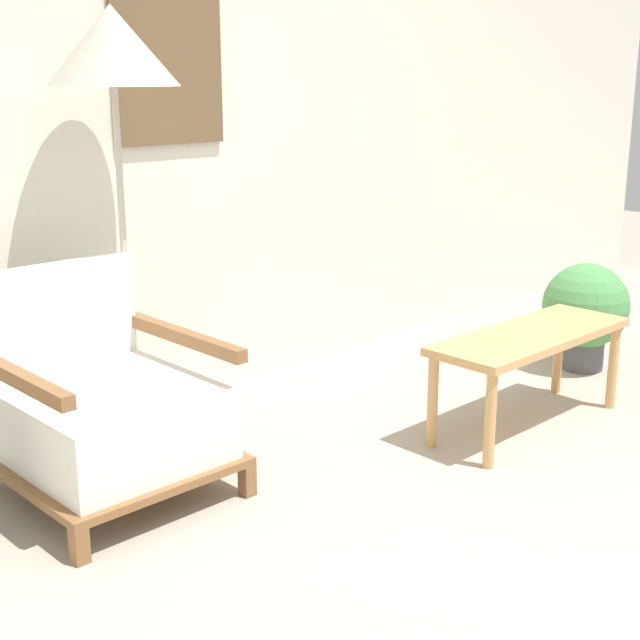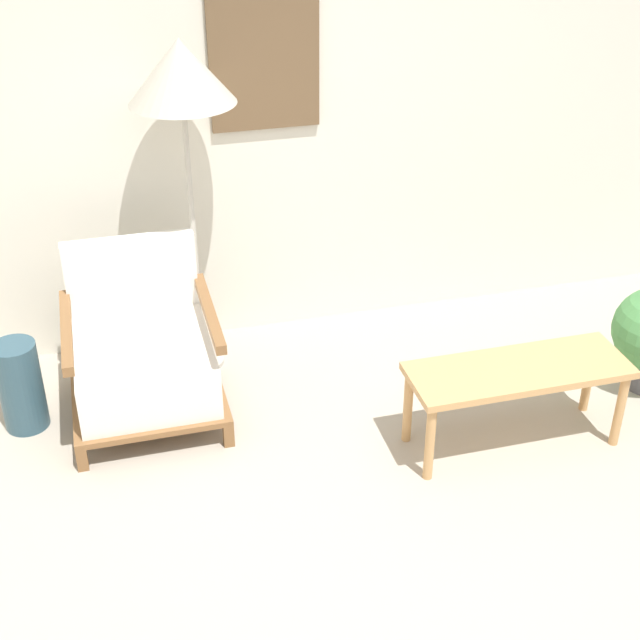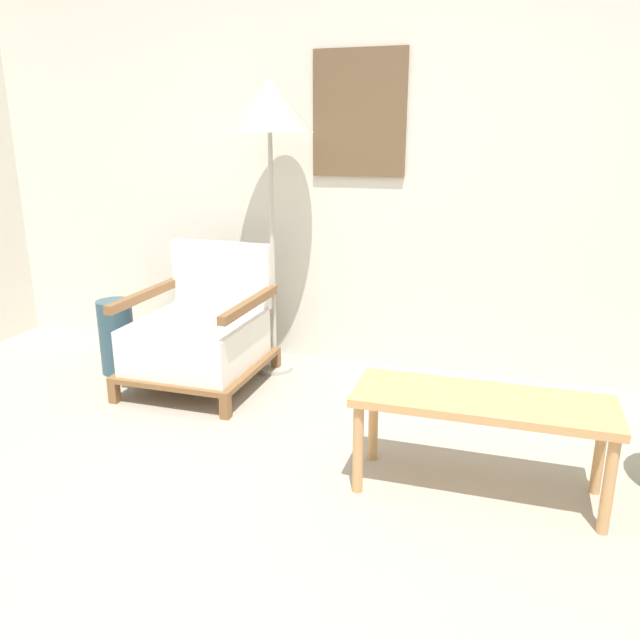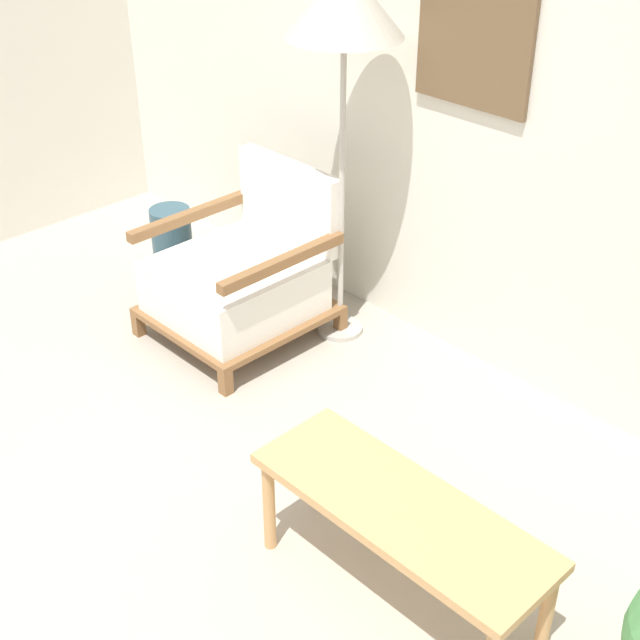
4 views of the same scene
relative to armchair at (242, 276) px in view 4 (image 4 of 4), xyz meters
name	(u,v)px [view 4 (image 4 of 4)]	position (x,y,z in m)	size (l,w,h in m)	color
ground_plane	(73,637)	(1.02, -1.59, -0.31)	(14.00, 14.00, 0.00)	#A89E8E
wall_back	(528,78)	(1.02, 0.67, 1.04)	(8.00, 0.09, 2.70)	silver
armchair	(242,276)	(0.00, 0.00, 0.00)	(0.73, 0.78, 0.80)	brown
floor_lamp	(344,8)	(0.33, 0.34, 1.25)	(0.51, 0.51, 1.74)	#B7B2A8
coffee_table	(400,518)	(1.65, -0.72, 0.06)	(1.03, 0.37, 0.43)	tan
vase	(173,249)	(-0.59, 0.02, -0.08)	(0.21, 0.21, 0.46)	#2D4C5B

